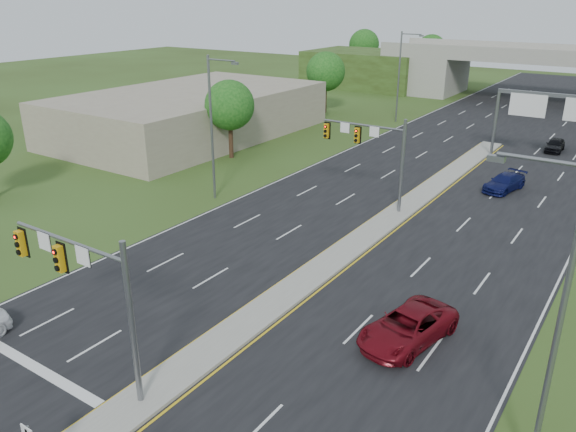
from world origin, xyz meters
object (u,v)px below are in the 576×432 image
(car_far_a, at_px, (408,327))
(car_far_c, at_px, (555,145))
(car_far_b, at_px, (504,182))
(overpass, at_px, (552,79))
(signal_mast_near, at_px, (87,282))
(sign_gantry, at_px, (559,110))
(signal_mast_far, at_px, (374,147))

(car_far_a, bearing_deg, car_far_c, 103.09)
(car_far_b, height_order, car_far_c, car_far_b)
(car_far_c, bearing_deg, car_far_b, -95.25)
(overpass, bearing_deg, signal_mast_near, -91.62)
(sign_gantry, bearing_deg, signal_mast_far, -114.11)
(car_far_a, xyz_separation_m, car_far_c, (-0.89, 40.64, -0.09))
(sign_gantry, distance_m, car_far_b, 11.30)
(sign_gantry, height_order, car_far_c, sign_gantry)
(car_far_c, bearing_deg, overpass, 100.30)
(sign_gantry, relative_size, car_far_a, 2.11)
(sign_gantry, relative_size, overpass, 0.14)
(signal_mast_near, xyz_separation_m, car_far_c, (8.38, 50.57, -4.03))
(car_far_c, bearing_deg, sign_gantry, -85.67)
(car_far_b, distance_m, car_far_c, 15.83)
(signal_mast_near, height_order, car_far_c, signal_mast_near)
(signal_mast_far, xyz_separation_m, overpass, (2.26, 55.07, -1.17))
(overpass, relative_size, car_far_c, 20.32)
(car_far_a, bearing_deg, signal_mast_near, -121.21)
(signal_mast_near, distance_m, car_far_c, 51.42)
(car_far_b, bearing_deg, car_far_a, -72.61)
(signal_mast_far, distance_m, sign_gantry, 21.91)
(sign_gantry, xyz_separation_m, car_far_c, (-0.56, 5.58, -4.55))
(signal_mast_near, xyz_separation_m, overpass, (2.26, 80.07, -1.17))
(sign_gantry, height_order, overpass, overpass)
(signal_mast_far, distance_m, car_far_b, 12.86)
(signal_mast_far, bearing_deg, sign_gantry, 65.89)
(signal_mast_near, relative_size, car_far_c, 1.78)
(signal_mast_near, relative_size, car_far_a, 1.28)
(signal_mast_near, distance_m, overpass, 80.11)
(signal_mast_near, relative_size, overpass, 0.09)
(signal_mast_far, distance_m, car_far_a, 18.13)
(overpass, bearing_deg, car_far_b, -83.62)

